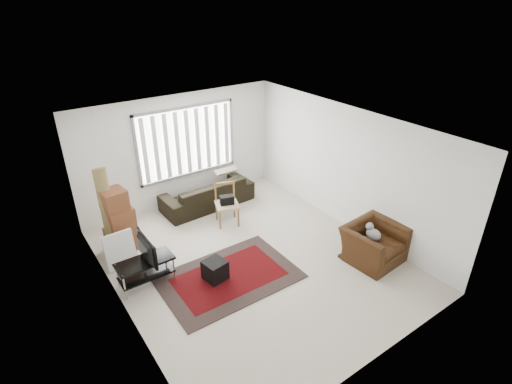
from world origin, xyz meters
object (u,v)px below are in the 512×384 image
Objects in this scene: tv_stand at (145,267)px; armchair at (375,241)px; side_chair at (227,203)px; moving_boxes at (119,223)px; sofa at (207,189)px.

armchair reaches higher than tv_stand.
side_chair reaches higher than armchair.
moving_boxes reaches higher than sofa.
moving_boxes reaches higher than armchair.
side_chair is 0.78× the size of armchair.
armchair is (3.95, -3.19, -0.20)m from moving_boxes.
armchair is at bearing -38.97° from moving_boxes.
sofa reaches higher than tv_stand.
sofa is (2.33, 0.62, -0.19)m from moving_boxes.
tv_stand is 2.51m from side_chair.
side_chair is at bearing 86.27° from sofa.
tv_stand is 0.75× the size of moving_boxes.
sofa is 4.14m from armchair.
tv_stand is 1.35m from moving_boxes.
armchair is at bearing -39.98° from side_chair.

